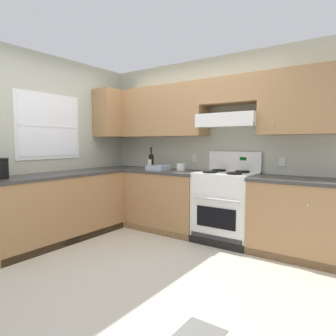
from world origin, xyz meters
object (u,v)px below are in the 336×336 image
Objects in this scene: bowl at (158,169)px; paper_towel_roll at (181,167)px; wine_bottle at (151,160)px; stove at (226,206)px.

bowl is 2.17× the size of paper_towel_roll.
wine_bottle is 1.19× the size of bowl.
paper_towel_roll is at bearing 5.14° from wine_bottle.
stove is at bearing -1.34° from wine_bottle.
paper_towel_roll is (0.29, 0.19, 0.03)m from bowl.
wine_bottle is at bearing 178.66° from stove.
bowl is at bearing -29.52° from wine_bottle.
stove is 9.05× the size of paper_towel_roll.
stove is 1.14m from bowl.
stove is 1.41m from wine_bottle.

